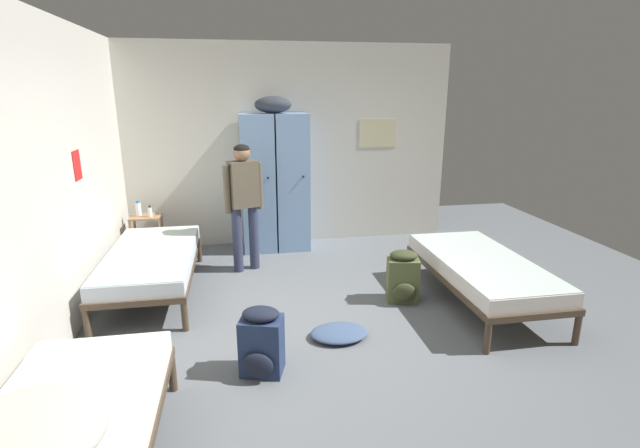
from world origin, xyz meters
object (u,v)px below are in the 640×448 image
object	(u,v)px
person_traveler	(244,196)
shelf_unit	(147,233)
clothes_pile_denim	(339,333)
bedding_heap	(22,437)
backpack_navy	(261,343)
water_bottle	(138,209)
backpack_olive	(403,277)
bed_left_front	(61,443)
bed_right	(482,269)
bed_left_rear	(151,260)
locker_bank	(275,180)
lotion_bottle	(150,212)

from	to	relation	value
person_traveler	shelf_unit	bearing A→B (deg)	152.56
person_traveler	clothes_pile_denim	world-z (taller)	person_traveler
shelf_unit	clothes_pile_denim	size ratio (longest dim) A/B	1.10
bedding_heap	backpack_navy	size ratio (longest dim) A/B	1.35
water_bottle	backpack_olive	bearing A→B (deg)	-32.31
bedding_heap	bed_left_front	bearing A→B (deg)	71.50
backpack_navy	clothes_pile_denim	size ratio (longest dim) A/B	1.06
bed_right	bedding_heap	world-z (taller)	bedding_heap
bed_left_rear	clothes_pile_denim	bearing A→B (deg)	-35.76
backpack_olive	clothes_pile_denim	size ratio (longest dim) A/B	1.06
shelf_unit	clothes_pile_denim	xyz separation A→B (m)	(2.04, -2.48, -0.30)
bed_left_front	person_traveler	xyz separation A→B (m)	(1.02, 3.28, 0.55)
bed_left_rear	bedding_heap	distance (m)	2.96
shelf_unit	backpack_navy	world-z (taller)	shelf_unit
clothes_pile_denim	backpack_navy	bearing A→B (deg)	-149.14
locker_bank	person_traveler	distance (m)	0.89
bed_left_front	backpack_olive	size ratio (longest dim) A/B	3.45
person_traveler	lotion_bottle	world-z (taller)	person_traveler
shelf_unit	water_bottle	xyz separation A→B (m)	(-0.08, 0.02, 0.31)
person_traveler	water_bottle	size ratio (longest dim) A/B	7.62
shelf_unit	water_bottle	size ratio (longest dim) A/B	2.82
shelf_unit	bed_left_rear	size ratio (longest dim) A/B	0.30
water_bottle	backpack_navy	size ratio (longest dim) A/B	0.37
lotion_bottle	backpack_olive	xyz separation A→B (m)	(2.79, -1.80, -0.38)
locker_bank	bed_left_rear	bearing A→B (deg)	-137.90
bed_left_rear	water_bottle	xyz separation A→B (m)	(-0.33, 1.21, 0.28)
bedding_heap	clothes_pile_denim	xyz separation A→B (m)	(1.86, 1.66, -0.56)
bed_left_rear	bedding_heap	size ratio (longest dim) A/B	2.56
bed_left_rear	backpack_olive	distance (m)	2.69
backpack_olive	clothes_pile_denim	bearing A→B (deg)	-141.75
bedding_heap	water_bottle	distance (m)	4.17
bed_right	clothes_pile_denim	bearing A→B (deg)	-164.25
lotion_bottle	backpack_olive	size ratio (longest dim) A/B	0.27
bedding_heap	person_traveler	bearing A→B (deg)	72.70
water_bottle	clothes_pile_denim	distance (m)	3.34
bed_right	water_bottle	distance (m)	4.25
bed_right	water_bottle	bearing A→B (deg)	150.99
bed_right	bed_left_rear	size ratio (longest dim) A/B	1.00
bed_right	water_bottle	size ratio (longest dim) A/B	9.39
bed_right	lotion_bottle	bearing A→B (deg)	150.71
bed_left_rear	clothes_pile_denim	world-z (taller)	bed_left_rear
locker_bank	person_traveler	world-z (taller)	locker_bank
bedding_heap	clothes_pile_denim	world-z (taller)	bedding_heap
bed_left_rear	clothes_pile_denim	size ratio (longest dim) A/B	3.67
bed_right	shelf_unit	bearing A→B (deg)	150.70
bed_left_rear	shelf_unit	bearing A→B (deg)	101.84
clothes_pile_denim	bedding_heap	bearing A→B (deg)	-138.23
water_bottle	backpack_olive	distance (m)	3.50
locker_bank	clothes_pile_denim	size ratio (longest dim) A/B	4.00
backpack_olive	clothes_pile_denim	xyz separation A→B (m)	(-0.82, -0.64, -0.22)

